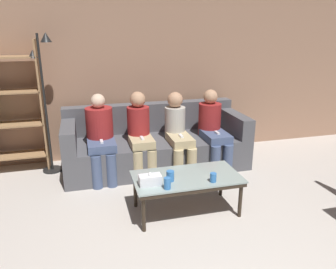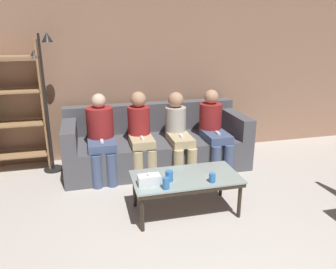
{
  "view_description": "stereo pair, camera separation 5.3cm",
  "coord_description": "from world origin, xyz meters",
  "px_view_note": "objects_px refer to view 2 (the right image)",
  "views": [
    {
      "loc": [
        -0.96,
        -1.3,
        1.88
      ],
      "look_at": [
        0.0,
        2.29,
        0.68
      ],
      "focal_mm": 35.0,
      "sensor_mm": 36.0,
      "label": 1
    },
    {
      "loc": [
        -0.91,
        -1.32,
        1.88
      ],
      "look_at": [
        0.0,
        2.29,
        0.68
      ],
      "focal_mm": 35.0,
      "sensor_mm": 36.0,
      "label": 2
    }
  ],
  "objects_px": {
    "cup_near_left": "(212,178)",
    "standing_lamp": "(46,89)",
    "couch": "(156,145)",
    "tissue_box": "(149,180)",
    "coffee_table": "(186,180)",
    "cup_far_center": "(169,176)",
    "seated_person_left_end": "(101,134)",
    "seated_person_mid_right": "(178,131)",
    "cup_near_right": "(166,183)",
    "seated_person_right_end": "(213,127)",
    "seated_person_mid_left": "(140,132)"
  },
  "relations": [
    {
      "from": "cup_far_center",
      "to": "seated_person_right_end",
      "type": "distance_m",
      "value": 1.49
    },
    {
      "from": "couch",
      "to": "standing_lamp",
      "type": "relative_size",
      "value": 1.36
    },
    {
      "from": "couch",
      "to": "coffee_table",
      "type": "bearing_deg",
      "value": -88.59
    },
    {
      "from": "seated_person_mid_left",
      "to": "seated_person_mid_right",
      "type": "bearing_deg",
      "value": -3.77
    },
    {
      "from": "cup_far_center",
      "to": "tissue_box",
      "type": "height_order",
      "value": "tissue_box"
    },
    {
      "from": "seated_person_mid_left",
      "to": "coffee_table",
      "type": "bearing_deg",
      "value": -75.41
    },
    {
      "from": "standing_lamp",
      "to": "seated_person_left_end",
      "type": "distance_m",
      "value": 0.93
    },
    {
      "from": "cup_far_center",
      "to": "tissue_box",
      "type": "bearing_deg",
      "value": -172.53
    },
    {
      "from": "seated_person_mid_right",
      "to": "seated_person_mid_left",
      "type": "bearing_deg",
      "value": 176.23
    },
    {
      "from": "standing_lamp",
      "to": "seated_person_mid_left",
      "type": "bearing_deg",
      "value": -18.87
    },
    {
      "from": "standing_lamp",
      "to": "tissue_box",
      "type": "bearing_deg",
      "value": -56.98
    },
    {
      "from": "tissue_box",
      "to": "seated_person_left_end",
      "type": "height_order",
      "value": "seated_person_left_end"
    },
    {
      "from": "seated_person_right_end",
      "to": "tissue_box",
      "type": "bearing_deg",
      "value": -133.97
    },
    {
      "from": "seated_person_left_end",
      "to": "seated_person_right_end",
      "type": "xyz_separation_m",
      "value": [
        1.53,
        -0.03,
        -0.02
      ]
    },
    {
      "from": "tissue_box",
      "to": "coffee_table",
      "type": "bearing_deg",
      "value": 13.0
    },
    {
      "from": "coffee_table",
      "to": "seated_person_left_end",
      "type": "xyz_separation_m",
      "value": [
        -0.8,
        1.12,
        0.22
      ]
    },
    {
      "from": "seated_person_left_end",
      "to": "seated_person_mid_left",
      "type": "bearing_deg",
      "value": -1.49
    },
    {
      "from": "standing_lamp",
      "to": "seated_person_mid_right",
      "type": "bearing_deg",
      "value": -14.43
    },
    {
      "from": "seated_person_mid_left",
      "to": "seated_person_mid_right",
      "type": "relative_size",
      "value": 1.03
    },
    {
      "from": "couch",
      "to": "cup_near_left",
      "type": "distance_m",
      "value": 1.55
    },
    {
      "from": "tissue_box",
      "to": "standing_lamp",
      "type": "distance_m",
      "value": 2.02
    },
    {
      "from": "seated_person_left_end",
      "to": "seated_person_mid_right",
      "type": "relative_size",
      "value": 1.03
    },
    {
      "from": "couch",
      "to": "tissue_box",
      "type": "bearing_deg",
      "value": -104.84
    },
    {
      "from": "cup_near_right",
      "to": "tissue_box",
      "type": "relative_size",
      "value": 0.52
    },
    {
      "from": "cup_near_left",
      "to": "standing_lamp",
      "type": "height_order",
      "value": "standing_lamp"
    },
    {
      "from": "couch",
      "to": "standing_lamp",
      "type": "distance_m",
      "value": 1.65
    },
    {
      "from": "tissue_box",
      "to": "seated_person_left_end",
      "type": "bearing_deg",
      "value": 107.81
    },
    {
      "from": "seated_person_mid_right",
      "to": "seated_person_right_end",
      "type": "xyz_separation_m",
      "value": [
        0.51,
        0.02,
        0.01
      ]
    },
    {
      "from": "seated_person_mid_right",
      "to": "seated_person_right_end",
      "type": "relative_size",
      "value": 0.99
    },
    {
      "from": "standing_lamp",
      "to": "seated_person_right_end",
      "type": "xyz_separation_m",
      "value": [
        2.18,
        -0.41,
        -0.56
      ]
    },
    {
      "from": "tissue_box",
      "to": "standing_lamp",
      "type": "xyz_separation_m",
      "value": [
        -1.04,
        1.6,
        0.66
      ]
    },
    {
      "from": "cup_far_center",
      "to": "seated_person_left_end",
      "type": "relative_size",
      "value": 0.1
    },
    {
      "from": "cup_near_left",
      "to": "seated_person_left_end",
      "type": "distance_m",
      "value": 1.67
    },
    {
      "from": "cup_near_left",
      "to": "seated_person_mid_right",
      "type": "distance_m",
      "value": 1.27
    },
    {
      "from": "seated_person_left_end",
      "to": "couch",
      "type": "bearing_deg",
      "value": 14.91
    },
    {
      "from": "tissue_box",
      "to": "seated_person_right_end",
      "type": "distance_m",
      "value": 1.65
    },
    {
      "from": "cup_near_right",
      "to": "seated_person_right_end",
      "type": "height_order",
      "value": "seated_person_right_end"
    },
    {
      "from": "seated_person_left_end",
      "to": "tissue_box",
      "type": "bearing_deg",
      "value": -72.19
    },
    {
      "from": "coffee_table",
      "to": "seated_person_left_end",
      "type": "relative_size",
      "value": 1.02
    },
    {
      "from": "couch",
      "to": "tissue_box",
      "type": "height_order",
      "value": "couch"
    },
    {
      "from": "cup_near_right",
      "to": "tissue_box",
      "type": "xyz_separation_m",
      "value": [
        -0.14,
        0.13,
        -0.01
      ]
    },
    {
      "from": "couch",
      "to": "cup_near_left",
      "type": "relative_size",
      "value": 27.01
    },
    {
      "from": "seated_person_mid_left",
      "to": "seated_person_mid_right",
      "type": "height_order",
      "value": "seated_person_mid_left"
    },
    {
      "from": "couch",
      "to": "seated_person_mid_right",
      "type": "height_order",
      "value": "seated_person_mid_right"
    },
    {
      "from": "cup_near_right",
      "to": "seated_person_mid_left",
      "type": "xyz_separation_m",
      "value": [
        -0.02,
        1.33,
        0.11
      ]
    },
    {
      "from": "cup_near_left",
      "to": "standing_lamp",
      "type": "relative_size",
      "value": 0.05
    },
    {
      "from": "couch",
      "to": "cup_near_right",
      "type": "distance_m",
      "value": 1.58
    },
    {
      "from": "couch",
      "to": "cup_far_center",
      "type": "bearing_deg",
      "value": -96.72
    },
    {
      "from": "cup_near_right",
      "to": "standing_lamp",
      "type": "xyz_separation_m",
      "value": [
        -1.18,
        1.73,
        0.66
      ]
    },
    {
      "from": "couch",
      "to": "cup_near_right",
      "type": "xyz_separation_m",
      "value": [
        -0.24,
        -1.55,
        0.17
      ]
    }
  ]
}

